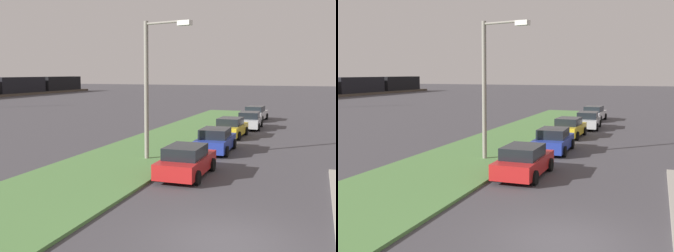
% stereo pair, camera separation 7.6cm
% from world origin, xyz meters
% --- Properties ---
extents(ground, '(300.00, 300.00, 0.00)m').
position_xyz_m(ground, '(0.00, 0.00, 0.00)').
color(ground, '#423F44').
extents(grass_median, '(60.00, 6.00, 0.12)m').
position_xyz_m(grass_median, '(10.00, 7.53, 0.06)').
color(grass_median, '#517F42').
rests_on(grass_median, ground).
extents(parked_car_red, '(4.30, 2.02, 1.47)m').
position_xyz_m(parked_car_red, '(6.87, 3.37, 0.72)').
color(parked_car_red, red).
rests_on(parked_car_red, ground).
extents(parked_car_blue, '(4.35, 2.11, 1.47)m').
position_xyz_m(parked_car_blue, '(13.14, 3.48, 0.72)').
color(parked_car_blue, '#23389E').
rests_on(parked_car_blue, ground).
extents(parked_car_yellow, '(4.36, 2.13, 1.47)m').
position_xyz_m(parked_car_yellow, '(19.33, 3.80, 0.72)').
color(parked_car_yellow, gold).
rests_on(parked_car_yellow, ground).
extents(parked_car_silver, '(4.38, 2.17, 1.47)m').
position_xyz_m(parked_car_silver, '(24.59, 3.22, 0.72)').
color(parked_car_silver, '#B2B5BA').
rests_on(parked_car_silver, ground).
extents(parked_car_white, '(4.40, 2.21, 1.47)m').
position_xyz_m(parked_car_white, '(30.99, 3.62, 0.72)').
color(parked_car_white, silver).
rests_on(parked_car_white, ground).
extents(streetlight, '(0.94, 2.84, 7.50)m').
position_xyz_m(streetlight, '(9.43, 6.13, 4.39)').
color(streetlight, gray).
rests_on(streetlight, ground).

